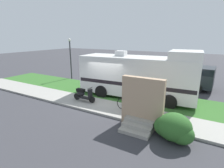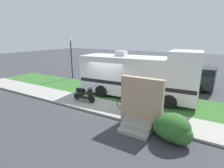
# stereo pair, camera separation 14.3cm
# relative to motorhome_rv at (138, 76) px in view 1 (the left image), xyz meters

# --- Properties ---
(ground_plane) EXTENTS (80.00, 80.00, 0.00)m
(ground_plane) POSITION_rel_motorhome_rv_xyz_m (-1.85, -1.52, -1.60)
(ground_plane) COLOR #38383D
(sidewalk) EXTENTS (24.00, 2.00, 0.12)m
(sidewalk) POSITION_rel_motorhome_rv_xyz_m (-1.85, -2.72, -1.54)
(sidewalk) COLOR #9E9B93
(sidewalk) RESTS_ON ground
(grass_strip) EXTENTS (24.00, 3.40, 0.08)m
(grass_strip) POSITION_rel_motorhome_rv_xyz_m (-1.85, -0.02, -1.56)
(grass_strip) COLOR #336628
(grass_strip) RESTS_ON ground
(motorhome_rv) EXTENTS (7.98, 2.89, 3.37)m
(motorhome_rv) POSITION_rel_motorhome_rv_xyz_m (0.00, 0.00, 0.00)
(motorhome_rv) COLOR silver
(motorhome_rv) RESTS_ON ground
(scooter) EXTENTS (1.65, 0.50, 0.97)m
(scooter) POSITION_rel_motorhome_rv_xyz_m (-2.68, -2.66, -1.02)
(scooter) COLOR black
(scooter) RESTS_ON ground
(bicycle) EXTENTS (1.71, 0.52, 0.89)m
(bicycle) POSITION_rel_motorhome_rv_xyz_m (0.63, -2.60, -1.09)
(bicycle) COLOR black
(bicycle) RESTS_ON ground
(pickup_truck_near) EXTENTS (5.48, 2.41, 1.87)m
(pickup_truck_near) POSITION_rel_motorhome_rv_xyz_m (2.53, 4.32, -0.60)
(pickup_truck_near) COLOR #1E2328
(pickup_truck_near) RESTS_ON ground
(porch_steps) EXTENTS (2.00, 1.26, 2.40)m
(porch_steps) POSITION_rel_motorhome_rv_xyz_m (1.68, -3.81, -0.63)
(porch_steps) COLOR #9E998E
(porch_steps) RESTS_ON ground
(bush_by_porch) EXTENTS (1.66, 1.24, 1.17)m
(bush_by_porch) POSITION_rel_motorhome_rv_xyz_m (3.26, -4.20, -1.04)
(bush_by_porch) COLOR #2D6026
(bush_by_porch) RESTS_ON ground
(bottle_green) EXTENTS (0.08, 0.08, 0.30)m
(bottle_green) POSITION_rel_motorhome_rv_xyz_m (0.99, -3.18, -1.35)
(bottle_green) COLOR #19722D
(bottle_green) RESTS_ON ground
(street_lamp_post) EXTENTS (0.28, 0.28, 3.99)m
(street_lamp_post) POSITION_rel_motorhome_rv_xyz_m (-8.01, 2.08, 0.85)
(street_lamp_post) COLOR #333338
(street_lamp_post) RESTS_ON ground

